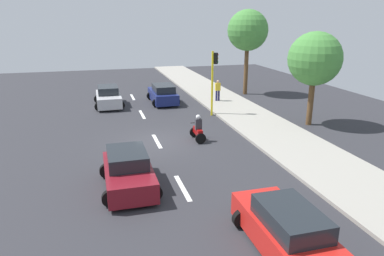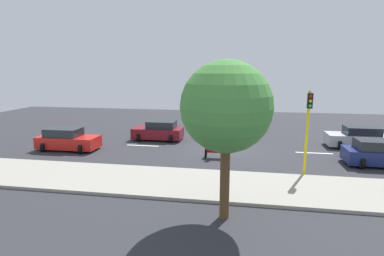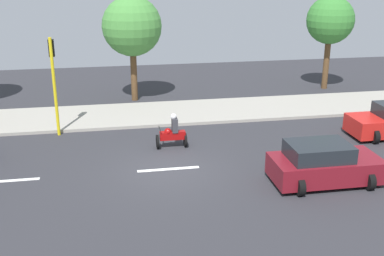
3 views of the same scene
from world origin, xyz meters
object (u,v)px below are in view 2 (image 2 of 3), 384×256
at_px(car_red, 67,140).
at_px(car_silver, 357,138).
at_px(motorcycle, 215,148).
at_px(street_tree_north, 226,107).
at_px(car_dark_blue, 382,154).
at_px(traffic_light_corner, 308,121).
at_px(car_maroon, 159,131).

bearing_deg(car_red, car_silver, 101.51).
relative_size(motorcycle, street_tree_north, 0.26).
bearing_deg(car_silver, street_tree_north, -35.34).
distance_m(car_silver, car_red, 20.52).
height_order(car_dark_blue, traffic_light_corner, traffic_light_corner).
bearing_deg(car_dark_blue, car_maroon, -106.33).
relative_size(car_silver, street_tree_north, 0.68).
xyz_separation_m(motorcycle, traffic_light_corner, (2.58, 4.96, 2.29)).
distance_m(traffic_light_corner, street_tree_north, 6.64).
distance_m(car_red, street_tree_north, 14.47).
bearing_deg(car_maroon, street_tree_north, 26.16).
xyz_separation_m(car_silver, traffic_light_corner, (6.99, -4.84, 2.22)).
distance_m(car_red, traffic_light_corner, 15.70).
bearing_deg(motorcycle, car_silver, 114.24).
bearing_deg(car_maroon, car_silver, 90.13).
bearing_deg(car_dark_blue, traffic_light_corner, -60.50).
xyz_separation_m(car_maroon, motorcycle, (4.38, 4.89, -0.07)).
distance_m(car_silver, car_dark_blue, 4.31).
relative_size(car_silver, car_maroon, 1.03).
bearing_deg(street_tree_north, motorcycle, -171.92).
bearing_deg(car_red, car_dark_blue, 89.39).
xyz_separation_m(car_red, street_tree_north, (8.16, 11.42, 3.50)).
bearing_deg(car_maroon, traffic_light_corner, 54.76).
height_order(car_silver, street_tree_north, street_tree_north).
relative_size(car_dark_blue, motorcycle, 2.74).
relative_size(car_red, motorcycle, 2.71).
bearing_deg(car_silver, car_dark_blue, -1.30).
bearing_deg(street_tree_north, car_silver, 144.66).
height_order(car_silver, traffic_light_corner, traffic_light_corner).
bearing_deg(car_dark_blue, car_silver, 178.70).
height_order(car_maroon, car_dark_blue, same).
distance_m(car_dark_blue, traffic_light_corner, 5.88).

